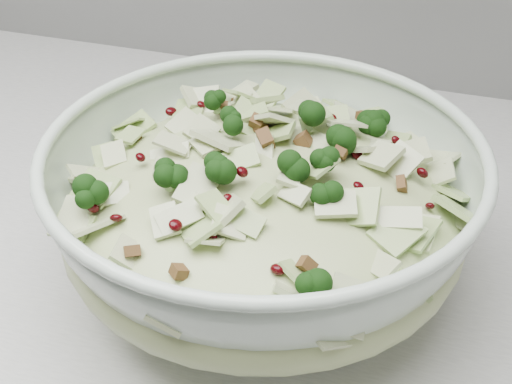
% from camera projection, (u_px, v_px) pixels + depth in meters
% --- Properties ---
extents(mixing_bowl, '(0.40, 0.40, 0.13)m').
position_uv_depth(mixing_bowl, '(263.00, 214.00, 0.52)').
color(mixing_bowl, silver).
rests_on(mixing_bowl, counter).
extents(salad, '(0.30, 0.30, 0.13)m').
position_uv_depth(salad, '(263.00, 191.00, 0.51)').
color(salad, '#B5BF83').
rests_on(salad, mixing_bowl).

